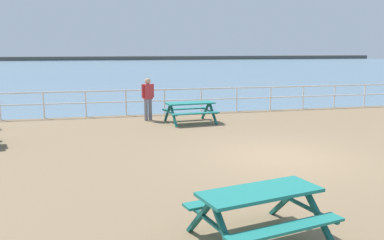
{
  "coord_description": "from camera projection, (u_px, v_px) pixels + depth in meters",
  "views": [
    {
      "loc": [
        -4.66,
        -9.67,
        2.79
      ],
      "look_at": [
        -1.95,
        1.47,
        0.8
      ],
      "focal_mm": 38.66,
      "sensor_mm": 36.0,
      "label": 1
    }
  ],
  "objects": [
    {
      "name": "ground_plane",
      "position": [
        277.0,
        160.0,
        10.83
      ],
      "size": [
        30.0,
        24.0,
        0.2
      ],
      "primitive_type": "cube",
      "color": "#846B4C"
    },
    {
      "name": "sea_band",
      "position": [
        123.0,
        68.0,
        61.32
      ],
      "size": [
        142.0,
        90.0,
        0.01
      ],
      "primitive_type": "cube",
      "color": "slate",
      "rests_on": "ground"
    },
    {
      "name": "distant_shoreline",
      "position": [
        110.0,
        60.0,
        102.49
      ],
      "size": [
        142.0,
        6.0,
        1.8
      ],
      "primitive_type": "cube",
      "color": "#4C4C47",
      "rests_on": "ground"
    },
    {
      "name": "seaward_railing",
      "position": [
        201.0,
        96.0,
        18.11
      ],
      "size": [
        23.07,
        0.07,
        1.08
      ],
      "color": "white",
      "rests_on": "ground"
    },
    {
      "name": "picnic_table_near_right",
      "position": [
        190.0,
        107.0,
        15.63
      ],
      "size": [
        1.95,
        1.71,
        0.8
      ],
      "rotation": [
        0.0,
        0.0,
        0.11
      ],
      "color": "#1E7A70",
      "rests_on": "ground"
    },
    {
      "name": "picnic_table_mid_centre",
      "position": [
        260.0,
        203.0,
        5.97
      ],
      "size": [
        2.07,
        1.85,
        0.8
      ],
      "rotation": [
        0.0,
        0.0,
        0.21
      ],
      "color": "#1E7A70",
      "rests_on": "ground"
    },
    {
      "name": "visitor",
      "position": [
        148.0,
        96.0,
        16.07
      ],
      "size": [
        0.5,
        0.32,
        1.66
      ],
      "rotation": [
        0.0,
        0.0,
        5.05
      ],
      "color": "slate",
      "rests_on": "ground"
    }
  ]
}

